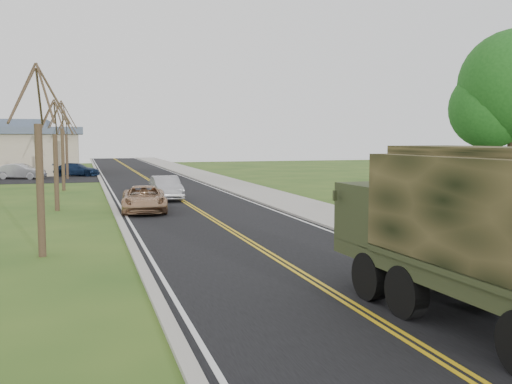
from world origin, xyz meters
name	(u,v)px	position (x,y,z in m)	size (l,w,h in m)	color
ground	(407,340)	(0.00, 0.00, 0.00)	(160.00, 160.00, 0.00)	#2B4C19
road	(152,182)	(0.00, 40.00, 0.01)	(8.00, 120.00, 0.01)	black
curb_right	(200,180)	(4.15, 40.00, 0.06)	(0.30, 120.00, 0.12)	#9E998E
sidewalk_right	(219,180)	(5.90, 40.00, 0.05)	(3.20, 120.00, 0.10)	#9E998E
curb_left	(102,183)	(-4.15, 40.00, 0.05)	(0.30, 120.00, 0.10)	#9E998E
bare_tree_a	(40,174)	(-7.00, 10.00, 2.63)	(1.93, 2.26, 6.08)	#38281C
bare_tree_b	(56,163)	(-7.00, 22.00, 2.48)	(1.83, 2.14, 5.73)	#38281C
bare_tree_c	(63,152)	(-7.00, 34.00, 2.78)	(2.04, 2.39, 6.42)	#38281C
bare_tree_d	(67,151)	(-7.00, 46.00, 2.55)	(1.88, 2.20, 5.91)	#38281C
military_truck	(479,224)	(1.78, 0.36, 2.05)	(2.85, 7.31, 3.59)	black
suv_champagne	(144,199)	(-2.73, 20.23, 0.66)	(2.19, 4.75, 1.32)	tan
sedan_silver	(166,188)	(-0.83, 25.73, 0.72)	(1.52, 4.35, 1.43)	#ABABB0
lot_car_silver	(21,171)	(-11.11, 47.20, 0.71)	(1.51, 4.33, 1.43)	#B2B1B6
lot_car_navy	(76,170)	(-6.23, 50.00, 0.65)	(1.83, 4.51, 1.31)	#10203E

